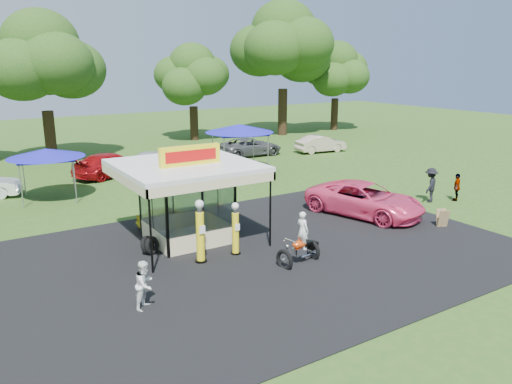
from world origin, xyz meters
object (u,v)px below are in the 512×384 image
at_px(spectator_east_b, 457,187).
at_px(kiosk_car, 168,216).
at_px(pink_sedan, 365,199).
at_px(spectator_east_a, 431,185).
at_px(tent_east, 239,129).
at_px(gas_pump_right, 235,230).
at_px(gas_station_kiosk, 187,200).
at_px(gas_pump_left, 200,233).
at_px(bg_car_e, 321,144).
at_px(spectator_west, 145,285).
at_px(bg_car_d, 250,147).
at_px(tent_west, 46,153).
at_px(bg_car_c, 159,162).
at_px(bg_car_b, 112,165).
at_px(a_frame_sign, 442,218).
at_px(motorcycle, 301,242).

bearing_deg(spectator_east_b, kiosk_car, -46.72).
distance_m(pink_sedan, spectator_east_a, 4.77).
bearing_deg(tent_east, kiosk_car, -135.94).
bearing_deg(gas_pump_right, kiosk_car, 100.99).
bearing_deg(spectator_east_a, tent_east, -94.70).
height_order(gas_station_kiosk, spectator_east_b, gas_station_kiosk).
height_order(gas_pump_left, bg_car_e, gas_pump_left).
xyz_separation_m(gas_pump_left, spectator_west, (-3.05, -2.36, -0.41)).
relative_size(pink_sedan, bg_car_d, 1.13).
bearing_deg(tent_west, bg_car_d, 18.53).
height_order(bg_car_c, bg_car_e, bg_car_c).
distance_m(gas_station_kiosk, gas_pump_left, 2.67).
xyz_separation_m(tent_west, tent_east, (12.67, 0.75, 0.39)).
bearing_deg(bg_car_b, spectator_east_b, -157.56).
xyz_separation_m(kiosk_car, spectator_west, (-3.66, -7.10, 0.30)).
distance_m(gas_pump_right, tent_east, 15.75).
xyz_separation_m(bg_car_e, tent_west, (-22.34, -3.70, 1.88)).
height_order(a_frame_sign, spectator_east_a, spectator_east_a).
distance_m(bg_car_b, tent_east, 8.90).
bearing_deg(motorcycle, pink_sedan, 17.32).
xyz_separation_m(gas_pump_right, bg_car_e, (17.71, 16.35, -0.31)).
bearing_deg(gas_station_kiosk, gas_pump_right, -70.01).
height_order(spectator_west, spectator_east_a, spectator_east_a).
xyz_separation_m(bg_car_c, tent_east, (5.06, -2.20, 2.16)).
relative_size(bg_car_c, tent_west, 1.18).
bearing_deg(bg_car_c, tent_west, 129.39).
xyz_separation_m(gas_station_kiosk, spectator_west, (-3.66, -4.89, -1.01)).
height_order(bg_car_c, tent_east, tent_east).
xyz_separation_m(spectator_east_a, bg_car_c, (-9.85, 14.56, -0.12)).
relative_size(pink_sedan, spectator_east_a, 3.12).
height_order(spectator_west, tent_east, tent_east).
height_order(gas_station_kiosk, gas_pump_left, gas_station_kiosk).
height_order(bg_car_e, tent_west, tent_west).
relative_size(tent_west, tent_east, 0.87).
relative_size(bg_car_d, bg_car_e, 1.21).
xyz_separation_m(kiosk_car, pink_sedan, (8.98, -3.58, 0.34)).
height_order(motorcycle, bg_car_d, motorcycle).
bearing_deg(spectator_east_b, gas_station_kiosk, -38.76).
distance_m(gas_pump_left, bg_car_d, 22.57).
bearing_deg(kiosk_car, motorcycle, -158.98).
bearing_deg(a_frame_sign, bg_car_b, 141.02).
bearing_deg(gas_station_kiosk, gas_pump_left, -103.61).
relative_size(gas_station_kiosk, motorcycle, 2.57).
height_order(kiosk_car, bg_car_b, bg_car_b).
bearing_deg(motorcycle, bg_car_c, 76.54).
bearing_deg(spectator_east_b, gas_pump_right, -29.17).
bearing_deg(bg_car_c, kiosk_car, 178.44).
bearing_deg(bg_car_b, bg_car_c, -127.95).
distance_m(tent_west, tent_east, 12.69).
height_order(kiosk_car, tent_west, tent_west).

